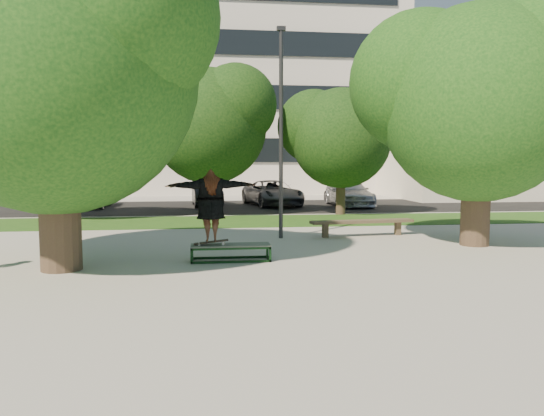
{
  "coord_description": "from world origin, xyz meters",
  "views": [
    {
      "loc": [
        -1.22,
        -10.37,
        2.26
      ],
      "look_at": [
        0.18,
        0.6,
        1.29
      ],
      "focal_mm": 35.0,
      "sensor_mm": 36.0,
      "label": 1
    }
  ],
  "objects": [
    {
      "name": "grind_box",
      "position": [
        -0.65,
        1.59,
        0.19
      ],
      "size": [
        1.8,
        0.6,
        0.38
      ],
      "color": "black",
      "rests_on": "ground"
    },
    {
      "name": "bg_tree_right",
      "position": [
        4.43,
        11.57,
        3.49
      ],
      "size": [
        5.04,
        4.31,
        5.43
      ],
      "color": "#38281E",
      "rests_on": "ground"
    },
    {
      "name": "lamppost",
      "position": [
        1.0,
        5.0,
        3.15
      ],
      "size": [
        0.25,
        0.15,
        6.11
      ],
      "color": "#2D2D30",
      "rests_on": "ground"
    },
    {
      "name": "office_building",
      "position": [
        -2.0,
        31.98,
        8.0
      ],
      "size": [
        30.0,
        14.12,
        16.0
      ],
      "color": "beige",
      "rests_on": "ground"
    },
    {
      "name": "bg_tree_left",
      "position": [
        -6.57,
        11.07,
        3.73
      ],
      "size": [
        5.28,
        4.51,
        5.77
      ],
      "color": "#38281E",
      "rests_on": "ground"
    },
    {
      "name": "grass_strip",
      "position": [
        1.0,
        9.5,
        0.01
      ],
      "size": [
        30.0,
        4.0,
        0.02
      ],
      "primitive_type": "cube",
      "color": "#184814",
      "rests_on": "ground"
    },
    {
      "name": "car_silver_b",
      "position": [
        6.0,
        15.7,
        0.65
      ],
      "size": [
        1.84,
        4.51,
        1.31
      ],
      "primitive_type": "imported",
      "rotation": [
        0.0,
        0.0,
        -0.0
      ],
      "color": "#B9B9BE",
      "rests_on": "asphalt_strip"
    },
    {
      "name": "ground",
      "position": [
        0.0,
        0.0,
        0.0
      ],
      "size": [
        120.0,
        120.0,
        0.0
      ],
      "primitive_type": "plane",
      "color": "#A9A49B",
      "rests_on": "ground"
    },
    {
      "name": "side_building",
      "position": [
        18.0,
        22.0,
        4.0
      ],
      "size": [
        15.0,
        10.0,
        8.0
      ],
      "primitive_type": "cube",
      "color": "beige",
      "rests_on": "ground"
    },
    {
      "name": "tree_left",
      "position": [
        -4.29,
        1.09,
        4.42
      ],
      "size": [
        6.96,
        5.95,
        7.12
      ],
      "color": "#38281E",
      "rests_on": "ground"
    },
    {
      "name": "bg_tree_mid",
      "position": [
        -1.08,
        12.08,
        4.02
      ],
      "size": [
        5.76,
        4.92,
        6.24
      ],
      "color": "#38281E",
      "rests_on": "ground"
    },
    {
      "name": "bench",
      "position": [
        3.5,
        5.07,
        0.41
      ],
      "size": [
        3.25,
        0.8,
        0.49
      ],
      "rotation": [
        0.0,
        0.0,
        0.12
      ],
      "color": "brown",
      "rests_on": "ground"
    },
    {
      "name": "car_silver_a",
      "position": [
        -6.73,
        16.5,
        0.66
      ],
      "size": [
        1.57,
        3.87,
        1.32
      ],
      "primitive_type": "imported",
      "rotation": [
        0.0,
        0.0,
        0.0
      ],
      "color": "#BABBBF",
      "rests_on": "asphalt_strip"
    },
    {
      "name": "skater_rig",
      "position": [
        -1.09,
        1.59,
        1.27
      ],
      "size": [
        2.05,
        0.71,
        1.72
      ],
      "rotation": [
        0.0,
        0.0,
        3.22
      ],
      "color": "white",
      "rests_on": "grind_box"
    },
    {
      "name": "car_grey",
      "position": [
        2.21,
        16.37,
        0.65
      ],
      "size": [
        3.05,
        4.98,
        1.29
      ],
      "primitive_type": "imported",
      "rotation": [
        0.0,
        0.0,
        0.21
      ],
      "color": "#525256",
      "rests_on": "asphalt_strip"
    },
    {
      "name": "asphalt_strip",
      "position": [
        0.0,
        16.0,
        0.01
      ],
      "size": [
        40.0,
        8.0,
        0.01
      ],
      "primitive_type": "cube",
      "color": "black",
      "rests_on": "ground"
    },
    {
      "name": "tree_right",
      "position": [
        5.92,
        3.08,
        4.09
      ],
      "size": [
        6.24,
        5.33,
        6.51
      ],
      "color": "#38281E",
      "rests_on": "ground"
    },
    {
      "name": "car_dark",
      "position": [
        -1.11,
        16.5,
        0.65
      ],
      "size": [
        1.63,
        4.0,
        1.29
      ],
      "primitive_type": "imported",
      "rotation": [
        0.0,
        0.0,
        0.07
      ],
      "color": "black",
      "rests_on": "asphalt_strip"
    }
  ]
}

